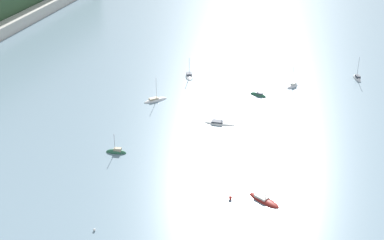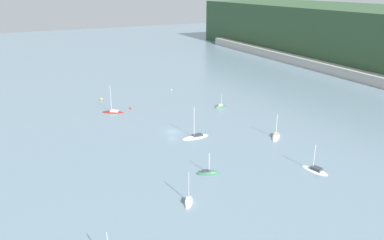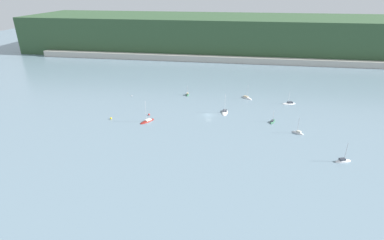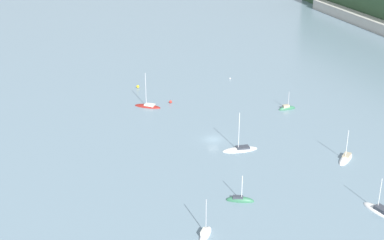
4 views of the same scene
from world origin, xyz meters
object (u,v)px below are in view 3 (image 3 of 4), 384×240
sailboat_3 (188,95)px  mooring_buoy_1 (111,118)px  mooring_buoy_0 (149,114)px  sailboat_7 (225,112)px  sailboat_4 (247,98)px  sailboat_6 (289,104)px  sailboat_0 (343,161)px  mooring_buoy_2 (132,96)px  sailboat_1 (147,121)px  sailboat_5 (298,133)px  sailboat_2 (272,122)px

sailboat_3 → mooring_buoy_1: sailboat_3 is taller
mooring_buoy_0 → sailboat_7: bearing=14.4°
sailboat_4 → mooring_buoy_1: sailboat_4 is taller
sailboat_6 → sailboat_7: 36.01m
sailboat_6 → sailboat_0: bearing=84.4°
mooring_buoy_0 → mooring_buoy_2: 29.13m
sailboat_6 → sailboat_7: sailboat_7 is taller
sailboat_1 → sailboat_5: sailboat_1 is taller
sailboat_7 → mooring_buoy_1: size_ratio=11.49×
sailboat_7 → sailboat_1: bearing=-64.0°
sailboat_7 → mooring_buoy_2: 53.76m
sailboat_3 → sailboat_5: sailboat_5 is taller
sailboat_4 → mooring_buoy_2: size_ratio=15.84×
sailboat_5 → sailboat_7: bearing=4.8°
mooring_buoy_1 → mooring_buoy_2: size_ratio=1.71×
sailboat_5 → mooring_buoy_1: (-81.88, 1.69, 0.32)m
sailboat_5 → sailboat_7: 35.68m
sailboat_0 → sailboat_4: bearing=100.6°
sailboat_5 → sailboat_6: 33.96m
sailboat_1 → sailboat_4: sailboat_1 is taller
sailboat_6 → mooring_buoy_2: sailboat_6 is taller
sailboat_3 → mooring_buoy_2: sailboat_3 is taller
sailboat_1 → sailboat_4: 58.05m
sailboat_7 → mooring_buoy_1: 53.24m
sailboat_2 → sailboat_3: size_ratio=1.06×
sailboat_7 → mooring_buoy_0: size_ratio=11.92×
sailboat_6 → sailboat_7: (-32.07, -16.38, -0.03)m
sailboat_2 → mooring_buoy_2: 76.81m
sailboat_4 → mooring_buoy_2: bearing=-127.8°
sailboat_0 → sailboat_3: 87.75m
sailboat_4 → sailboat_5: (20.38, -39.12, 0.04)m
sailboat_3 → sailboat_1: bearing=158.0°
sailboat_0 → mooring_buoy_0: size_ratio=10.01×
sailboat_2 → mooring_buoy_0: 56.63m
mooring_buoy_2 → sailboat_3: bearing=12.8°
mooring_buoy_1 → mooring_buoy_2: 30.76m
sailboat_2 → sailboat_7: bearing=92.2°
mooring_buoy_0 → mooring_buoy_1: mooring_buoy_1 is taller
sailboat_0 → mooring_buoy_2: 108.21m
sailboat_2 → sailboat_5: (9.33, -9.76, 0.06)m
sailboat_7 → mooring_buoy_0: 36.02m
sailboat_2 → mooring_buoy_2: size_ratio=12.63×
sailboat_3 → mooring_buoy_1: size_ratio=6.99×
sailboat_1 → sailboat_6: sailboat_1 is taller
sailboat_7 → sailboat_3: bearing=-134.2°
sailboat_4 → sailboat_5: size_ratio=1.03×
sailboat_3 → sailboat_4: (32.40, -0.12, -0.03)m
mooring_buoy_0 → sailboat_6: bearing=20.7°
sailboat_3 → sailboat_6: size_ratio=0.82×
sailboat_7 → sailboat_5: bearing=61.3°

